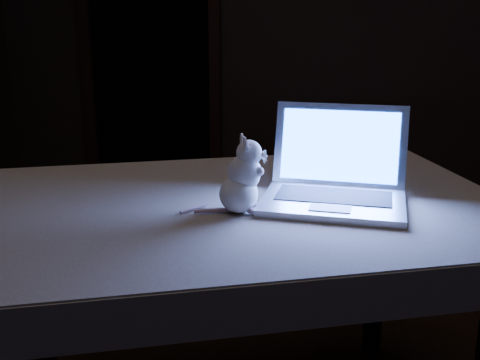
# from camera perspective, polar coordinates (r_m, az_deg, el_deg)

# --- Properties ---
(back_wall) EXTENTS (4.50, 0.04, 2.60)m
(back_wall) POSITION_cam_1_polar(r_m,az_deg,el_deg) (4.29, 5.88, 14.44)
(back_wall) COLOR black
(back_wall) RESTS_ON ground
(doorway) EXTENTS (1.06, 0.36, 2.13)m
(doorway) POSITION_cam_1_polar(r_m,az_deg,el_deg) (4.54, -8.48, 11.47)
(doorway) COLOR black
(doorway) RESTS_ON back_wall
(table) EXTENTS (1.82, 1.52, 0.83)m
(table) POSITION_cam_1_polar(r_m,az_deg,el_deg) (2.04, -0.29, -13.55)
(table) COLOR black
(table) RESTS_ON floor
(tablecloth) EXTENTS (1.88, 1.46, 0.12)m
(tablecloth) POSITION_cam_1_polar(r_m,az_deg,el_deg) (1.82, 1.79, -4.63)
(tablecloth) COLOR #BCAD9D
(tablecloth) RESTS_ON table
(laptop) EXTENTS (0.44, 0.40, 0.29)m
(laptop) POSITION_cam_1_polar(r_m,az_deg,el_deg) (1.80, 8.96, 1.87)
(laptop) COLOR silver
(laptop) RESTS_ON tablecloth
(plush_mouse) EXTENTS (0.18, 0.18, 0.23)m
(plush_mouse) POSITION_cam_1_polar(r_m,az_deg,el_deg) (1.75, -0.13, 0.52)
(plush_mouse) COLOR white
(plush_mouse) RESTS_ON tablecloth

